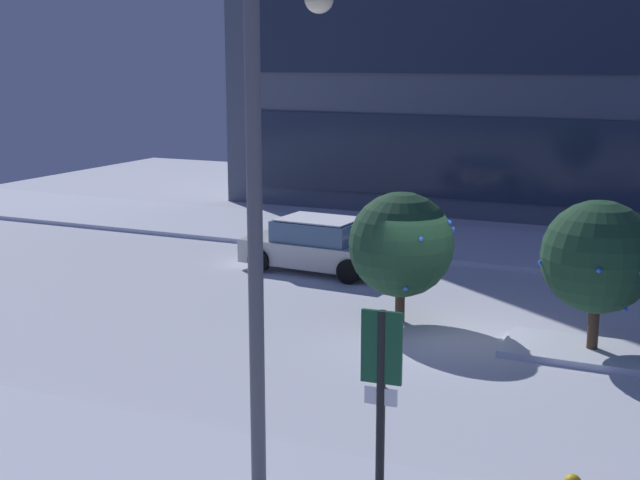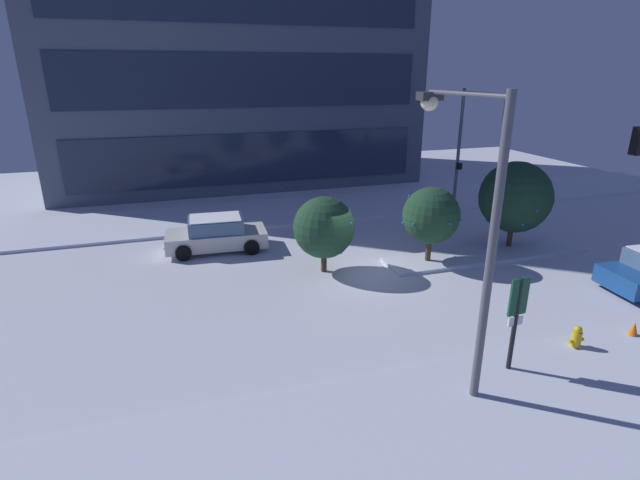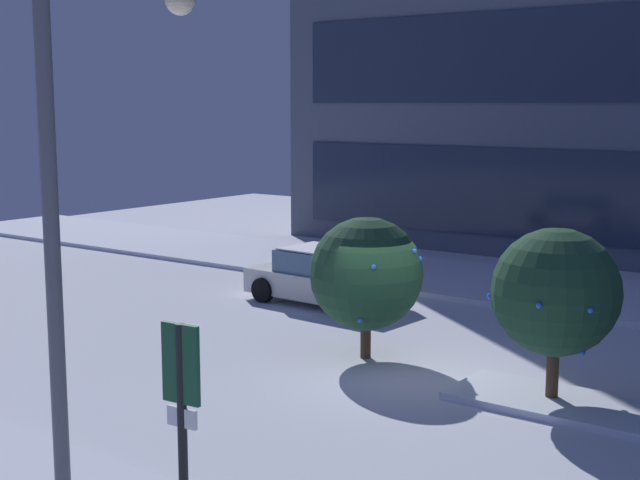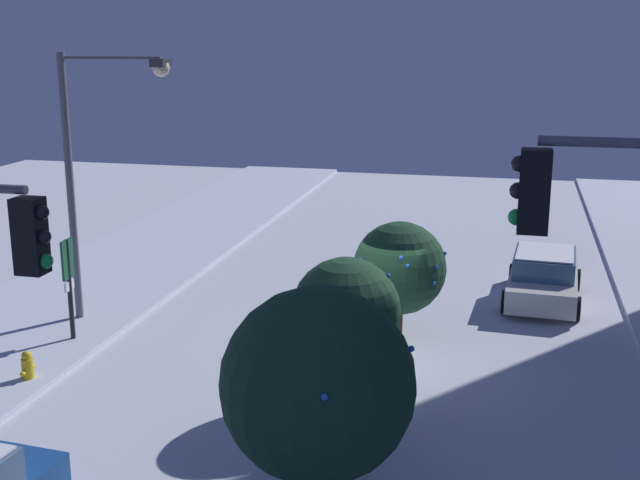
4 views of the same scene
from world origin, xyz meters
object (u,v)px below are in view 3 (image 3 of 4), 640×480
(car_far, at_px, (325,277))
(parking_info_sign, at_px, (182,402))
(decorated_tree_left_of_median, at_px, (556,292))
(decorated_tree_right_of_median, at_px, (366,274))
(street_lamp_arched, at_px, (97,151))

(car_far, xyz_separation_m, parking_info_sign, (6.19, -11.53, 1.00))
(parking_info_sign, bearing_deg, decorated_tree_left_of_median, -18.12)
(car_far, distance_m, parking_info_sign, 13.12)
(decorated_tree_left_of_median, xyz_separation_m, decorated_tree_right_of_median, (-4.28, 0.51, -0.23))
(parking_info_sign, bearing_deg, street_lamp_arched, 79.85)
(car_far, distance_m, decorated_tree_left_of_median, 9.12)
(street_lamp_arched, distance_m, decorated_tree_left_of_median, 8.36)
(decorated_tree_left_of_median, relative_size, decorated_tree_right_of_median, 1.06)
(decorated_tree_right_of_median, bearing_deg, street_lamp_arched, -83.36)
(car_far, distance_m, decorated_tree_right_of_median, 5.34)
(car_far, relative_size, parking_info_sign, 1.65)
(decorated_tree_left_of_median, distance_m, decorated_tree_right_of_median, 4.32)
(car_far, height_order, parking_info_sign, parking_info_sign)
(car_far, xyz_separation_m, street_lamp_arched, (4.61, -11.37, 3.97))
(decorated_tree_right_of_median, bearing_deg, decorated_tree_left_of_median, -6.79)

